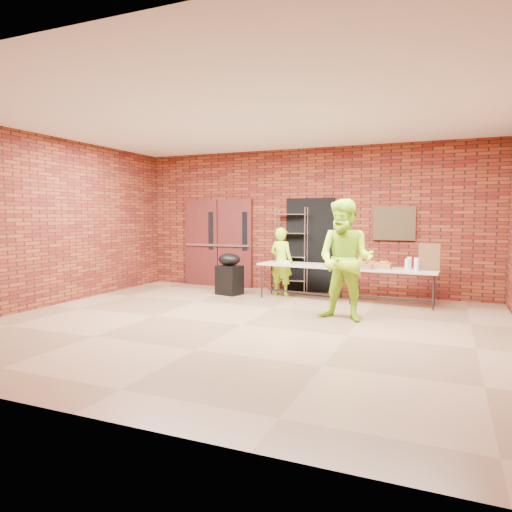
{
  "coord_description": "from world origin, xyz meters",
  "views": [
    {
      "loc": [
        2.9,
        -6.39,
        1.7
      ],
      "look_at": [
        -0.35,
        1.4,
        0.96
      ],
      "focal_mm": 32.0,
      "sensor_mm": 36.0,
      "label": 1
    }
  ],
  "objects": [
    {
      "name": "cup_stack_mid",
      "position": [
        2.42,
        2.38,
        0.82
      ],
      "size": [
        0.08,
        0.08,
        0.25
      ],
      "primitive_type": "cylinder",
      "color": "silver",
      "rests_on": "table_right"
    },
    {
      "name": "muffin_tray",
      "position": [
        0.83,
        2.59,
        0.76
      ],
      "size": [
        0.39,
        0.39,
        0.1
      ],
      "color": "#134A1B",
      "rests_on": "table_left"
    },
    {
      "name": "double_doors",
      "position": [
        -2.2,
        3.44,
        1.05
      ],
      "size": [
        1.78,
        0.12,
        2.1
      ],
      "color": "#4B1515",
      "rests_on": "room"
    },
    {
      "name": "cup_stack_back",
      "position": [
        2.28,
        2.56,
        0.81
      ],
      "size": [
        0.08,
        0.08,
        0.25
      ],
      "primitive_type": "cylinder",
      "color": "silver",
      "rests_on": "table_right"
    },
    {
      "name": "covered_grill",
      "position": [
        -1.41,
        2.45,
        0.45
      ],
      "size": [
        0.58,
        0.52,
        0.9
      ],
      "rotation": [
        0.0,
        0.0,
        -0.24
      ],
      "color": "black",
      "rests_on": "room"
    },
    {
      "name": "table_left",
      "position": [
        0.15,
        2.64,
        0.65
      ],
      "size": [
        1.82,
        0.94,
        0.71
      ],
      "rotation": [
        0.0,
        0.0,
        -0.13
      ],
      "color": "#BAA68E",
      "rests_on": "room"
    },
    {
      "name": "basket_bananas",
      "position": [
        1.26,
        2.53,
        0.75
      ],
      "size": [
        0.47,
        0.36,
        0.15
      ],
      "color": "#A77543",
      "rests_on": "table_right"
    },
    {
      "name": "room",
      "position": [
        0.0,
        0.0,
        1.6
      ],
      "size": [
        8.08,
        7.08,
        3.28
      ],
      "color": "brown",
      "rests_on": "ground"
    },
    {
      "name": "basket_oranges",
      "position": [
        1.72,
        2.61,
        0.75
      ],
      "size": [
        0.45,
        0.35,
        0.14
      ],
      "color": "#A77543",
      "rests_on": "table_right"
    },
    {
      "name": "cup_stack_front",
      "position": [
        2.24,
        2.52,
        0.8
      ],
      "size": [
        0.07,
        0.07,
        0.22
      ],
      "primitive_type": "cylinder",
      "color": "silver",
      "rests_on": "table_right"
    },
    {
      "name": "bronze_plaque",
      "position": [
        1.9,
        3.45,
        1.55
      ],
      "size": [
        0.85,
        0.04,
        0.7
      ],
      "primitive_type": "cube",
      "color": "#3D2D18",
      "rests_on": "room"
    },
    {
      "name": "wire_rack",
      "position": [
        -0.29,
        3.32,
        0.95
      ],
      "size": [
        0.71,
        0.29,
        1.9
      ],
      "primitive_type": null,
      "rotation": [
        0.0,
        0.0,
        0.08
      ],
      "color": "#B6B6BD",
      "rests_on": "room"
    },
    {
      "name": "volunteer_woman",
      "position": [
        -0.34,
        2.78,
        0.73
      ],
      "size": [
        0.59,
        0.46,
        1.46
      ],
      "primitive_type": "imported",
      "rotation": [
        0.0,
        0.0,
        2.92
      ],
      "color": "#9FE119",
      "rests_on": "room"
    },
    {
      "name": "basket_apples",
      "position": [
        1.4,
        2.47,
        0.75
      ],
      "size": [
        0.45,
        0.35,
        0.14
      ],
      "color": "#A77543",
      "rests_on": "table_right"
    },
    {
      "name": "coffee_dispenser",
      "position": [
        2.63,
        2.74,
        0.94
      ],
      "size": [
        0.38,
        0.34,
        0.5
      ],
      "primitive_type": "cube",
      "color": "brown",
      "rests_on": "table_right"
    },
    {
      "name": "table_right",
      "position": [
        1.98,
        2.59,
        0.63
      ],
      "size": [
        1.73,
        0.83,
        0.69
      ],
      "rotation": [
        0.0,
        0.0,
        -0.08
      ],
      "color": "#BAA68E",
      "rests_on": "room"
    },
    {
      "name": "napkin_box",
      "position": [
        -0.17,
        2.61,
        0.74
      ],
      "size": [
        0.17,
        0.11,
        0.06
      ],
      "primitive_type": "cube",
      "color": "silver",
      "rests_on": "table_left"
    },
    {
      "name": "dark_doorway",
      "position": [
        0.1,
        3.46,
        1.05
      ],
      "size": [
        1.1,
        0.06,
        2.1
      ],
      "primitive_type": "cube",
      "color": "black",
      "rests_on": "room"
    },
    {
      "name": "volunteer_man",
      "position": [
        1.41,
        0.95,
        0.99
      ],
      "size": [
        1.09,
        0.92,
        1.98
      ],
      "primitive_type": "imported",
      "rotation": [
        0.0,
        0.0,
        -0.2
      ],
      "color": "#9FE119",
      "rests_on": "room"
    }
  ]
}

